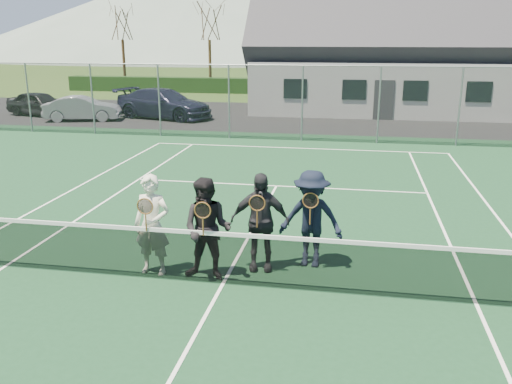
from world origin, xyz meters
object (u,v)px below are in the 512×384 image
tennis_net (223,256)px  clubhouse (393,38)px  player_c (260,222)px  player_b (208,229)px  car_c (164,104)px  player_d (311,219)px  car_a (40,104)px  player_a (152,225)px  car_b (82,109)px

tennis_net → clubhouse: 24.57m
player_c → player_b: bearing=-145.8°
car_c → player_b: bearing=-141.8°
player_b → player_c: (0.81, 0.55, 0.00)m
car_c → player_d: size_ratio=2.91×
car_a → clubhouse: size_ratio=0.24×
car_c → clubhouse: (11.63, 5.43, 3.23)m
clubhouse → player_b: bearing=-100.3°
player_a → player_b: (1.01, -0.03, -0.00)m
player_a → tennis_net: bearing=-10.2°
clubhouse → player_b: (-4.31, -23.79, -3.07)m
tennis_net → car_a: bearing=128.4°
car_c → player_b: size_ratio=2.91×
player_b → player_d: 1.91m
car_a → car_c: 6.87m
car_b → car_c: size_ratio=0.71×
tennis_net → player_b: (-0.31, 0.20, 0.38)m
clubhouse → player_d: (-2.61, -22.93, -3.07)m
car_b → clubhouse: bearing=-80.8°
car_c → player_c: (8.13, -17.81, 0.16)m
clubhouse → car_c: bearing=-155.0°
car_c → clubhouse: bearing=-48.5°
clubhouse → player_d: size_ratio=8.67×
player_b → car_a: bearing=128.1°
car_a → tennis_net: size_ratio=0.32×
car_c → car_b: bearing=128.8°
car_a → tennis_net: bearing=-126.3°
car_c → player_d: 19.68m
tennis_net → player_b: bearing=146.5°
car_a → player_b: size_ratio=2.10×
clubhouse → player_b: 24.38m
tennis_net → player_d: (1.39, 1.07, 0.38)m
player_d → player_a: bearing=-162.9°
car_b → car_c: bearing=-82.8°
car_b → player_a: size_ratio=2.07×
car_c → tennis_net: size_ratio=0.45×
car_b → player_d: (12.77, -15.96, 0.31)m
player_c → player_d: size_ratio=1.00×
car_b → player_d: size_ratio=2.07×
car_a → player_b: 22.99m
player_b → tennis_net: bearing=-33.5°
player_b → player_d: bearing=27.0°
player_c → car_c: bearing=114.5°
car_a → player_b: player_b is taller
car_b → car_c: (3.75, 1.54, 0.14)m
tennis_net → player_b: size_ratio=6.49×
tennis_net → car_c: bearing=112.3°
car_a → car_c: bearing=-72.4°
car_b → player_d: bearing=-156.5°
car_c → player_c: bearing=-139.0°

